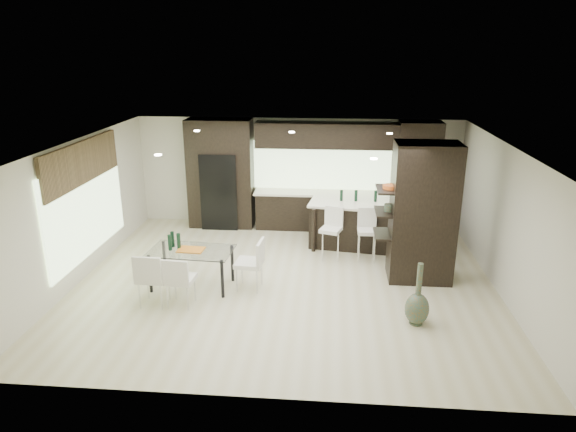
# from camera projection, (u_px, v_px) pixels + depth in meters

# --- Properties ---
(ground) EXTENTS (8.00, 8.00, 0.00)m
(ground) POSITION_uv_depth(u_px,v_px,m) (285.00, 281.00, 10.02)
(ground) COLOR beige
(ground) RESTS_ON ground
(back_wall) EXTENTS (8.00, 0.02, 2.70)m
(back_wall) POSITION_uv_depth(u_px,v_px,m) (298.00, 172.00, 12.90)
(back_wall) COLOR beige
(back_wall) RESTS_ON ground
(left_wall) EXTENTS (0.02, 7.00, 2.70)m
(left_wall) POSITION_uv_depth(u_px,v_px,m) (80.00, 210.00, 9.92)
(left_wall) COLOR beige
(left_wall) RESTS_ON ground
(right_wall) EXTENTS (0.02, 7.00, 2.70)m
(right_wall) POSITION_uv_depth(u_px,v_px,m) (505.00, 222.00, 9.27)
(right_wall) COLOR beige
(right_wall) RESTS_ON ground
(ceiling) EXTENTS (8.00, 7.00, 0.02)m
(ceiling) POSITION_uv_depth(u_px,v_px,m) (285.00, 144.00, 9.17)
(ceiling) COLOR white
(ceiling) RESTS_ON ground
(window_left) EXTENTS (0.04, 3.20, 1.90)m
(window_left) POSITION_uv_depth(u_px,v_px,m) (86.00, 207.00, 10.10)
(window_left) COLOR #B2D199
(window_left) RESTS_ON left_wall
(window_back) EXTENTS (3.40, 0.04, 1.20)m
(window_back) POSITION_uv_depth(u_px,v_px,m) (322.00, 165.00, 12.75)
(window_back) COLOR #B2D199
(window_back) RESTS_ON back_wall
(stone_accent) EXTENTS (0.08, 3.00, 0.80)m
(stone_accent) POSITION_uv_depth(u_px,v_px,m) (82.00, 163.00, 9.82)
(stone_accent) COLOR brown
(stone_accent) RESTS_ON left_wall
(ceiling_spots) EXTENTS (4.00, 3.00, 0.02)m
(ceiling_spots) POSITION_uv_depth(u_px,v_px,m) (286.00, 143.00, 9.41)
(ceiling_spots) COLOR white
(ceiling_spots) RESTS_ON ceiling
(back_cabinetry) EXTENTS (6.80, 0.68, 2.70)m
(back_cabinetry) POSITION_uv_depth(u_px,v_px,m) (317.00, 176.00, 12.55)
(back_cabinetry) COLOR black
(back_cabinetry) RESTS_ON ground
(refrigerator) EXTENTS (0.90, 0.68, 1.90)m
(refrigerator) POSITION_uv_depth(u_px,v_px,m) (221.00, 190.00, 12.82)
(refrigerator) COLOR black
(refrigerator) RESTS_ON ground
(partition_column) EXTENTS (1.20, 0.80, 2.70)m
(partition_column) POSITION_uv_depth(u_px,v_px,m) (423.00, 213.00, 9.76)
(partition_column) COLOR black
(partition_column) RESTS_ON ground
(kitchen_island) EXTENTS (2.62, 1.41, 1.04)m
(kitchen_island) POSITION_uv_depth(u_px,v_px,m) (365.00, 224.00, 11.65)
(kitchen_island) COLOR black
(kitchen_island) RESTS_ON ground
(stool_left) EXTENTS (0.52, 0.52, 0.92)m
(stool_left) POSITION_uv_depth(u_px,v_px,m) (331.00, 239.00, 10.93)
(stool_left) COLOR silver
(stool_left) RESTS_ON ground
(stool_mid) EXTENTS (0.41, 0.41, 0.91)m
(stool_mid) POSITION_uv_depth(u_px,v_px,m) (367.00, 240.00, 10.88)
(stool_mid) COLOR silver
(stool_mid) RESTS_ON ground
(stool_right) EXTENTS (0.43, 0.43, 0.92)m
(stool_right) POSITION_uv_depth(u_px,v_px,m) (403.00, 241.00, 10.81)
(stool_right) COLOR silver
(stool_right) RESTS_ON ground
(bench) EXTENTS (1.39, 0.65, 0.52)m
(bench) POSITION_uv_depth(u_px,v_px,m) (349.00, 237.00, 11.62)
(bench) COLOR black
(bench) RESTS_ON ground
(floor_vase) EXTENTS (0.51, 0.51, 1.08)m
(floor_vase) POSITION_uv_depth(u_px,v_px,m) (418.00, 294.00, 8.34)
(floor_vase) COLOR #3E4935
(floor_vase) RESTS_ON ground
(dining_table) EXTENTS (1.60, 0.97, 0.74)m
(dining_table) POSITION_uv_depth(u_px,v_px,m) (192.00, 268.00, 9.71)
(dining_table) COLOR white
(dining_table) RESTS_ON ground
(chair_near) EXTENTS (0.51, 0.51, 0.87)m
(chair_near) POSITION_uv_depth(u_px,v_px,m) (181.00, 283.00, 8.98)
(chair_near) COLOR silver
(chair_near) RESTS_ON ground
(chair_far) EXTENTS (0.52, 0.52, 0.92)m
(chair_far) POSITION_uv_depth(u_px,v_px,m) (153.00, 281.00, 9.00)
(chair_far) COLOR silver
(chair_far) RESTS_ON ground
(chair_end) EXTENTS (0.53, 0.53, 0.90)m
(chair_end) POSITION_uv_depth(u_px,v_px,m) (249.00, 266.00, 9.59)
(chair_end) COLOR silver
(chair_end) RESTS_ON ground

